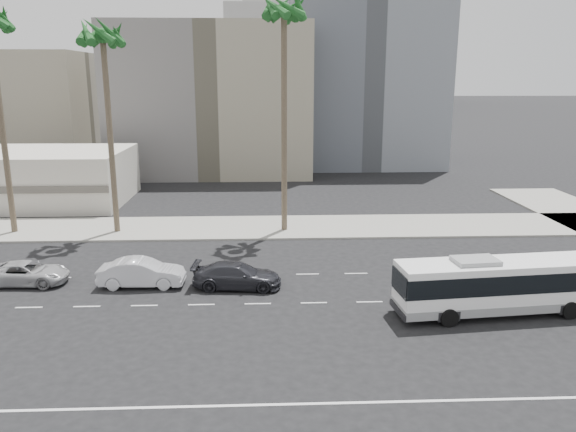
{
  "coord_description": "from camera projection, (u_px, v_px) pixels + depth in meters",
  "views": [
    {
      "loc": [
        -5.54,
        -27.77,
        11.71
      ],
      "look_at": [
        -4.22,
        4.0,
        3.83
      ],
      "focal_mm": 34.82,
      "sensor_mm": 36.0,
      "label": 1
    }
  ],
  "objects": [
    {
      "name": "sidewalk_north",
      "position": [
        334.0,
        226.0,
        44.99
      ],
      "size": [
        120.0,
        7.0,
        0.15
      ],
      "primitive_type": "cube",
      "color": "gray",
      "rests_on": "ground"
    },
    {
      "name": "commercial_low",
      "position": [
        10.0,
        177.0,
        53.37
      ],
      "size": [
        22.0,
        12.16,
        5.0
      ],
      "color": "beige",
      "rests_on": "ground"
    },
    {
      "name": "palm_mid",
      "position": [
        103.0,
        40.0,
        39.96
      ],
      "size": [
        5.15,
        5.15,
        15.92
      ],
      "rotation": [
        0.0,
        0.0,
        0.21
      ],
      "color": "brown",
      "rests_on": "ground"
    },
    {
      "name": "car_b",
      "position": [
        142.0,
        273.0,
        32.13
      ],
      "size": [
        1.79,
        4.9,
        1.6
      ],
      "primitive_type": "imported",
      "rotation": [
        0.0,
        0.0,
        1.55
      ],
      "color": "silver",
      "rests_on": "ground"
    },
    {
      "name": "civic_tower",
      "position": [
        271.0,
        19.0,
        262.99
      ],
      "size": [
        42.0,
        42.0,
        129.0
      ],
      "color": "silver",
      "rests_on": "ground"
    },
    {
      "name": "midrise_beige_far",
      "position": [
        24.0,
        110.0,
        75.13
      ],
      "size": [
        18.0,
        16.0,
        15.0
      ],
      "primitive_type": "cube",
      "color": "slate",
      "rests_on": "ground"
    },
    {
      "name": "car_c",
      "position": [
        26.0,
        273.0,
        32.48
      ],
      "size": [
        2.36,
        4.85,
        1.33
      ],
      "primitive_type": "imported",
      "rotation": [
        0.0,
        0.0,
        1.54
      ],
      "color": "#ABAAAC",
      "rests_on": "ground"
    },
    {
      "name": "car_a",
      "position": [
        237.0,
        275.0,
        31.9
      ],
      "size": [
        2.48,
        5.21,
        1.47
      ],
      "primitive_type": "imported",
      "rotation": [
        0.0,
        0.0,
        1.49
      ],
      "color": "#27272C",
      "rests_on": "ground"
    },
    {
      "name": "highrise_far",
      "position": [
        415.0,
        40.0,
        277.71
      ],
      "size": [
        22.0,
        22.0,
        60.0
      ],
      "primitive_type": "cube",
      "color": "slate",
      "rests_on": "ground"
    },
    {
      "name": "midrise_beige_west",
      "position": [
        214.0,
        100.0,
        70.97
      ],
      "size": [
        24.0,
        18.0,
        18.0
      ],
      "primitive_type": "cube",
      "color": "slate",
      "rests_on": "ground"
    },
    {
      "name": "ground",
      "position": [
        369.0,
        302.0,
        29.97
      ],
      "size": [
        700.0,
        700.0,
        0.0
      ],
      "primitive_type": "plane",
      "color": "black",
      "rests_on": "ground"
    },
    {
      "name": "city_bus",
      "position": [
        499.0,
        284.0,
        28.19
      ],
      "size": [
        10.64,
        3.37,
        3.0
      ],
      "rotation": [
        0.0,
        0.0,
        0.1
      ],
      "color": "white",
      "rests_on": "ground"
    },
    {
      "name": "midrise_gray_center",
      "position": [
        361.0,
        68.0,
        77.6
      ],
      "size": [
        20.0,
        20.0,
        26.0
      ],
      "primitive_type": "cube",
      "color": "slate",
      "rests_on": "ground"
    },
    {
      "name": "highrise_right",
      "position": [
        378.0,
        24.0,
        246.41
      ],
      "size": [
        26.0,
        26.0,
        70.0
      ],
      "primitive_type": "cube",
      "color": "slate",
      "rests_on": "ground"
    },
    {
      "name": "palm_near",
      "position": [
        284.0,
        15.0,
        39.99
      ],
      "size": [
        5.27,
        5.27,
        17.73
      ],
      "rotation": [
        0.0,
        0.0,
        0.34
      ],
      "color": "brown",
      "rests_on": "ground"
    }
  ]
}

